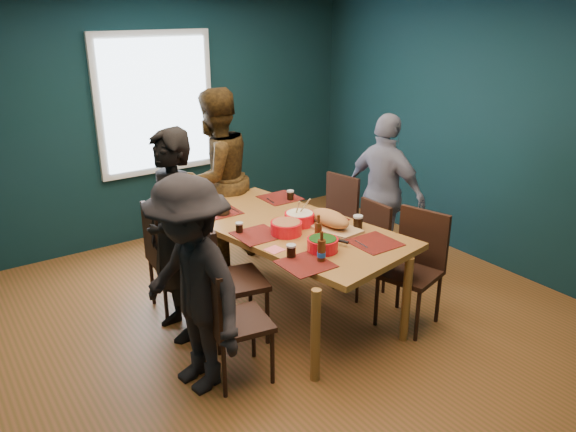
# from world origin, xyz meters

# --- Properties ---
(room) EXTENTS (5.01, 5.01, 2.71)m
(room) POSITION_xyz_m (0.00, 0.27, 1.37)
(room) COLOR brown
(room) RESTS_ON ground
(dining_table) EXTENTS (1.40, 2.23, 0.79)m
(dining_table) POSITION_xyz_m (0.23, 0.19, 0.72)
(dining_table) COLOR #9D6B2F
(dining_table) RESTS_ON floor
(chair_left_far) EXTENTS (0.48, 0.48, 0.99)m
(chair_left_far) POSITION_xyz_m (-0.69, 0.76, 0.58)
(chair_left_far) COLOR black
(chair_left_far) RESTS_ON floor
(chair_left_mid) EXTENTS (0.55, 0.55, 1.04)m
(chair_left_mid) POSITION_xyz_m (-0.51, 0.08, 0.61)
(chair_left_mid) COLOR black
(chair_left_mid) RESTS_ON floor
(chair_left_near) EXTENTS (0.49, 0.49, 0.94)m
(chair_left_near) POSITION_xyz_m (-0.74, -0.40, 0.54)
(chair_left_near) COLOR black
(chair_left_near) RESTS_ON floor
(chair_right_far) EXTENTS (0.49, 0.49, 0.91)m
(chair_right_far) POSITION_xyz_m (1.22, 0.78, 0.53)
(chair_right_far) COLOR black
(chair_right_far) RESTS_ON floor
(chair_right_mid) EXTENTS (0.39, 0.39, 0.86)m
(chair_right_mid) POSITION_xyz_m (1.03, 0.08, 0.50)
(chair_right_mid) COLOR black
(chair_right_mid) RESTS_ON floor
(chair_right_near) EXTENTS (0.55, 0.55, 0.98)m
(chair_right_near) POSITION_xyz_m (0.98, -0.58, 0.57)
(chair_right_near) COLOR black
(chair_right_near) RESTS_ON floor
(person_far_left) EXTENTS (0.42, 0.63, 1.73)m
(person_far_left) POSITION_xyz_m (-0.76, 0.39, 0.86)
(person_far_left) COLOR black
(person_far_left) RESTS_ON floor
(person_back) EXTENTS (1.02, 0.88, 1.82)m
(person_back) POSITION_xyz_m (0.19, 1.47, 0.91)
(person_back) COLOR black
(person_back) RESTS_ON floor
(person_right) EXTENTS (0.52, 0.98, 1.60)m
(person_right) POSITION_xyz_m (1.51, 0.37, 0.80)
(person_right) COLOR silver
(person_right) RESTS_ON floor
(person_near_left) EXTENTS (0.72, 1.09, 1.57)m
(person_near_left) POSITION_xyz_m (-0.95, -0.31, 0.79)
(person_near_left) COLOR black
(person_near_left) RESTS_ON floor
(bowl_salad) EXTENTS (0.26, 0.26, 0.11)m
(bowl_salad) POSITION_xyz_m (0.10, 0.07, 0.85)
(bowl_salad) COLOR red
(bowl_salad) RESTS_ON dining_table
(bowl_dumpling) EXTENTS (0.26, 0.26, 0.24)m
(bowl_dumpling) POSITION_xyz_m (0.32, 0.19, 0.85)
(bowl_dumpling) COLOR red
(bowl_dumpling) RESTS_ON dining_table
(bowl_herbs) EXTENTS (0.24, 0.24, 0.11)m
(bowl_herbs) POSITION_xyz_m (0.14, -0.37, 0.85)
(bowl_herbs) COLOR red
(bowl_herbs) RESTS_ON dining_table
(cutting_board) EXTENTS (0.35, 0.69, 0.15)m
(cutting_board) POSITION_xyz_m (0.49, -0.03, 0.86)
(cutting_board) COLOR tan
(cutting_board) RESTS_ON dining_table
(small_bowl) EXTENTS (0.13, 0.13, 0.05)m
(small_bowl) POSITION_xyz_m (-0.11, 0.78, 0.82)
(small_bowl) COLOR black
(small_bowl) RESTS_ON dining_table
(beer_bottle_a) EXTENTS (0.06, 0.06, 0.24)m
(beer_bottle_a) POSITION_xyz_m (0.01, -0.51, 0.88)
(beer_bottle_a) COLOR #49200D
(beer_bottle_a) RESTS_ON dining_table
(beer_bottle_b) EXTENTS (0.06, 0.06, 0.23)m
(beer_bottle_b) POSITION_xyz_m (0.21, -0.21, 0.88)
(beer_bottle_b) COLOR #49200D
(beer_bottle_b) RESTS_ON dining_table
(cola_glass_a) EXTENTS (0.07, 0.07, 0.10)m
(cola_glass_a) POSITION_xyz_m (-0.13, -0.32, 0.85)
(cola_glass_a) COLOR black
(cola_glass_a) RESTS_ON dining_table
(cola_glass_b) EXTENTS (0.08, 0.08, 0.12)m
(cola_glass_b) POSITION_xyz_m (0.67, -0.17, 0.85)
(cola_glass_b) COLOR black
(cola_glass_b) RESTS_ON dining_table
(cola_glass_c) EXTENTS (0.07, 0.07, 0.10)m
(cola_glass_c) POSITION_xyz_m (0.62, 0.76, 0.84)
(cola_glass_c) COLOR black
(cola_glass_c) RESTS_ON dining_table
(cola_glass_d) EXTENTS (0.06, 0.06, 0.09)m
(cola_glass_d) POSITION_xyz_m (-0.21, 0.32, 0.84)
(cola_glass_d) COLOR black
(cola_glass_d) RESTS_ON dining_table
(napkin_a) EXTENTS (0.13, 0.13, 0.00)m
(napkin_a) POSITION_xyz_m (0.61, 0.20, 0.79)
(napkin_a) COLOR #EF646E
(napkin_a) RESTS_ON dining_table
(napkin_b) EXTENTS (0.14, 0.14, 0.00)m
(napkin_b) POSITION_xyz_m (-0.16, -0.14, 0.79)
(napkin_b) COLOR #EF646E
(napkin_b) RESTS_ON dining_table
(napkin_c) EXTENTS (0.20, 0.20, 0.00)m
(napkin_c) POSITION_xyz_m (0.56, -0.47, 0.79)
(napkin_c) COLOR #EF646E
(napkin_c) RESTS_ON dining_table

